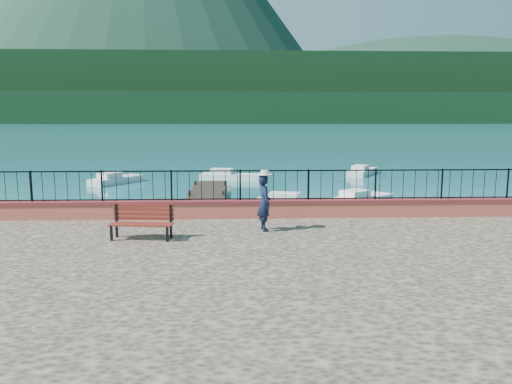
{
  "coord_description": "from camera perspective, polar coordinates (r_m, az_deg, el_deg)",
  "views": [
    {
      "loc": [
        -0.46,
        -12.17,
        4.47
      ],
      "look_at": [
        0.14,
        2.0,
        2.3
      ],
      "focal_mm": 35.0,
      "sensor_mm": 36.0,
      "label": 1
    }
  ],
  "objects": [
    {
      "name": "foothills",
      "position": [
        372.59,
        -2.39,
        11.38
      ],
      "size": [
        900.0,
        120.0,
        44.0
      ],
      "primitive_type": "cube",
      "color": "black",
      "rests_on": "ground"
    },
    {
      "name": "dock",
      "position": [
        24.6,
        -5.97,
        -1.47
      ],
      "size": [
        2.0,
        16.0,
        0.3
      ],
      "primitive_type": "cube",
      "color": "#2D231C",
      "rests_on": "ground"
    },
    {
      "name": "far_forest",
      "position": [
        312.21,
        -2.36,
        9.51
      ],
      "size": [
        900.0,
        60.0,
        18.0
      ],
      "primitive_type": "cube",
      "color": "black",
      "rests_on": "ground"
    },
    {
      "name": "ground",
      "position": [
        12.98,
        -0.24,
        -11.45
      ],
      "size": [
        2000.0,
        2000.0,
        0.0
      ],
      "primitive_type": "plane",
      "color": "#19596B",
      "rests_on": "ground"
    },
    {
      "name": "boat_5",
      "position": [
        39.2,
        12.08,
        2.54
      ],
      "size": [
        3.13,
        4.01,
        0.8
      ],
      "primitive_type": "cube",
      "rotation": [
        0.0,
        0.0,
        1.03
      ],
      "color": "silver",
      "rests_on": "ground"
    },
    {
      "name": "parapet",
      "position": [
        16.16,
        -0.74,
        -1.93
      ],
      "size": [
        28.0,
        0.46,
        0.58
      ],
      "primitive_type": "cube",
      "color": "#BE5E44",
      "rests_on": "promenade"
    },
    {
      "name": "hat",
      "position": [
        14.14,
        0.97,
        2.24
      ],
      "size": [
        0.44,
        0.44,
        0.12
      ],
      "primitive_type": "cylinder",
      "color": "white",
      "rests_on": "person"
    },
    {
      "name": "person",
      "position": [
        14.27,
        0.96,
        -1.24
      ],
      "size": [
        0.5,
        0.66,
        1.62
      ],
      "primitive_type": "imported",
      "rotation": [
        0.0,
        0.0,
        1.77
      ],
      "color": "black",
      "rests_on": "promenade"
    },
    {
      "name": "companion_hill",
      "position": [
        613.19,
        18.84,
        7.81
      ],
      "size": [
        448.0,
        384.0,
        180.0
      ],
      "primitive_type": "ellipsoid",
      "color": "#142D23",
      "rests_on": "ground"
    },
    {
      "name": "boat_2",
      "position": [
        26.05,
        12.0,
        -0.49
      ],
      "size": [
        3.74,
        3.3,
        0.8
      ],
      "primitive_type": "cube",
      "rotation": [
        0.0,
        0.0,
        0.66
      ],
      "color": "white",
      "rests_on": "ground"
    },
    {
      "name": "boat_4",
      "position": [
        35.31,
        -2.91,
        2.06
      ],
      "size": [
        4.46,
        2.27,
        0.8
      ],
      "primitive_type": "cube",
      "rotation": [
        0.0,
        0.0,
        -0.24
      ],
      "color": "silver",
      "rests_on": "ground"
    },
    {
      "name": "park_bench",
      "position": [
        13.7,
        -12.91,
        -4.12
      ],
      "size": [
        1.71,
        0.73,
        0.92
      ],
      "rotation": [
        0.0,
        0.0,
        -0.12
      ],
      "color": "black",
      "rests_on": "promenade"
    },
    {
      "name": "boat_0",
      "position": [
        21.99,
        -8.83,
        -2.08
      ],
      "size": [
        3.34,
        1.5,
        0.8
      ],
      "primitive_type": "cube",
      "rotation": [
        0.0,
        0.0,
        -0.06
      ],
      "color": "silver",
      "rests_on": "ground"
    },
    {
      "name": "boat_3",
      "position": [
        34.63,
        -15.69,
        1.62
      ],
      "size": [
        3.2,
        3.98,
        0.8
      ],
      "primitive_type": "cube",
      "rotation": [
        0.0,
        0.0,
        1.0
      ],
      "color": "silver",
      "rests_on": "ground"
    },
    {
      "name": "boat_1",
      "position": [
        24.18,
        4.7,
        -1.03
      ],
      "size": [
        4.31,
        2.37,
        0.8
      ],
      "primitive_type": "cube",
      "rotation": [
        0.0,
        0.0,
        -0.28
      ],
      "color": "silver",
      "rests_on": "ground"
    },
    {
      "name": "railing",
      "position": [
        16.03,
        -0.75,
        0.75
      ],
      "size": [
        27.0,
        0.05,
        0.95
      ],
      "primitive_type": "cube",
      "color": "black",
      "rests_on": "parapet"
    }
  ]
}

